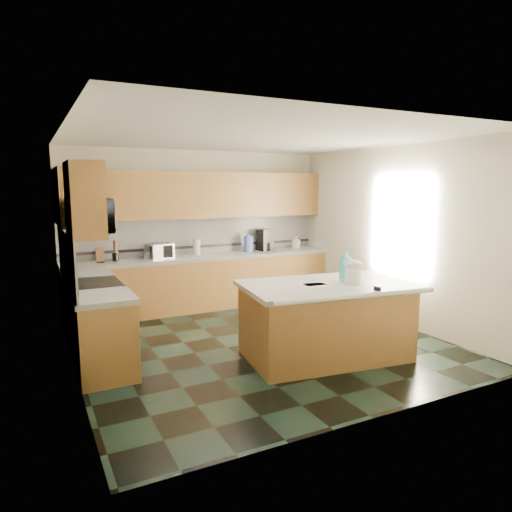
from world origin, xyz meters
TOP-DOWN VIEW (x-y plane):
  - floor at (0.00, 0.00)m, footprint 4.60×4.60m
  - ceiling at (0.00, 0.00)m, footprint 4.60×4.60m
  - wall_back at (0.00, 2.32)m, footprint 4.60×0.04m
  - wall_front at (0.00, -2.32)m, footprint 4.60×0.04m
  - wall_left at (-2.32, 0.00)m, footprint 0.04×4.60m
  - wall_right at (2.32, 0.00)m, footprint 0.04×4.60m
  - back_base_cab at (0.00, 2.00)m, footprint 4.60×0.60m
  - back_countertop at (0.00, 2.00)m, footprint 4.60×0.64m
  - back_upper_cab at (0.00, 2.13)m, footprint 4.60×0.33m
  - back_backsplash at (0.00, 2.29)m, footprint 4.60×0.02m
  - back_accent_band at (0.00, 2.28)m, footprint 4.60×0.01m
  - left_base_cab_rear at (-2.00, 1.29)m, footprint 0.60×0.82m
  - left_counter_rear at (-2.00, 1.29)m, footprint 0.64×0.82m
  - left_base_cab_front at (-2.00, -0.24)m, footprint 0.60×0.72m
  - left_counter_front at (-2.00, -0.24)m, footprint 0.64×0.72m
  - left_backsplash at (-2.29, 0.55)m, footprint 0.02×2.30m
  - left_accent_band at (-2.28, 0.55)m, footprint 0.01×2.30m
  - left_upper_cab_rear at (-2.13, 1.42)m, footprint 0.33×1.09m
  - left_upper_cab_front at (-2.13, -0.24)m, footprint 0.33×0.72m
  - range_body at (-2.00, 0.50)m, footprint 0.60×0.76m
  - range_oven_door at (-1.71, 0.50)m, footprint 0.02×0.68m
  - range_cooktop at (-2.00, 0.50)m, footprint 0.62×0.78m
  - range_handle at (-1.68, 0.50)m, footprint 0.02×0.66m
  - range_backguard at (-2.26, 0.50)m, footprint 0.06×0.76m
  - microwave at (-2.00, 0.50)m, footprint 0.50×0.73m
  - island_base at (0.50, -0.84)m, footprint 2.02×1.32m
  - island_top at (0.50, -0.84)m, footprint 2.13×1.43m
  - island_bullnose at (0.50, -1.43)m, footprint 1.98×0.32m
  - treat_jar at (0.76, -1.01)m, footprint 0.19×0.19m
  - treat_jar_lid at (0.76, -1.01)m, footprint 0.21×0.21m
  - treat_jar_knob at (0.76, -1.01)m, footprint 0.07×0.02m
  - treat_jar_knob_end_l at (0.73, -1.01)m, footprint 0.04×0.04m
  - treat_jar_knob_end_r at (0.80, -1.01)m, footprint 0.04×0.04m
  - soap_bottle_island at (0.80, -0.81)m, footprint 0.17×0.17m
  - paper_sheet_a at (0.33, -0.85)m, footprint 0.35×0.29m
  - paper_sheet_b at (0.35, -0.81)m, footprint 0.28×0.22m
  - clamp_body at (0.79, -1.41)m, footprint 0.05×0.09m
  - clamp_handle at (0.79, -1.46)m, footprint 0.01×0.06m
  - knife_block at (-1.69, 2.05)m, footprint 0.13×0.17m
  - utensil_crock at (-1.46, 2.08)m, footprint 0.11×0.11m
  - utensil_bundle at (-1.46, 2.08)m, footprint 0.06×0.06m
  - toaster_oven at (-0.76, 2.05)m, footprint 0.48×0.39m
  - toaster_oven_door at (-0.76, 1.92)m, footprint 0.37×0.01m
  - paper_towel at (-0.10, 2.10)m, footprint 0.12×0.12m
  - paper_towel_base at (-0.10, 2.10)m, footprint 0.18×0.18m
  - water_jug at (0.87, 2.06)m, footprint 0.17×0.17m
  - water_jug_neck at (0.87, 2.06)m, footprint 0.08×0.08m
  - coffee_maker at (1.21, 2.08)m, footprint 0.26×0.28m
  - coffee_carafe at (1.21, 2.02)m, footprint 0.16×0.16m
  - soap_bottle_back at (1.87, 2.05)m, footprint 0.15×0.15m
  - soap_back_cap at (1.87, 2.05)m, footprint 0.02×0.02m
  - window_light_proxy at (2.29, -0.20)m, footprint 0.02×1.40m

SIDE VIEW (x-z plane):
  - floor at x=0.00m, z-range 0.00..0.00m
  - range_oven_door at x=-1.71m, z-range 0.12..0.68m
  - back_base_cab at x=0.00m, z-range 0.00..0.86m
  - left_base_cab_rear at x=-2.00m, z-range 0.00..0.86m
  - left_base_cab_front at x=-2.00m, z-range 0.00..0.86m
  - island_base at x=0.50m, z-range 0.00..0.86m
  - range_body at x=-2.00m, z-range 0.00..0.88m
  - range_handle at x=-1.68m, z-range 0.77..0.79m
  - back_countertop at x=0.00m, z-range 0.86..0.92m
  - left_counter_rear at x=-2.00m, z-range 0.86..0.92m
  - left_counter_front at x=-2.00m, z-range 0.86..0.92m
  - island_top at x=0.50m, z-range 0.86..0.92m
  - island_bullnose at x=0.50m, z-range 0.86..0.92m
  - range_cooktop at x=-2.00m, z-range 0.88..0.92m
  - clamp_handle at x=0.79m, z-range 0.90..0.92m
  - paper_sheet_a at x=0.33m, z-range 0.92..0.92m
  - paper_sheet_b at x=0.35m, z-range 0.92..0.92m
  - paper_towel_base at x=-0.10m, z-range 0.92..0.93m
  - clamp_body at x=0.79m, z-range 0.89..0.97m
  - utensil_crock at x=-1.46m, z-range 0.92..1.05m
  - coffee_carafe at x=1.21m, z-range 0.92..1.08m
  - treat_jar at x=0.76m, z-range 0.92..1.12m
  - range_backguard at x=-2.26m, z-range 0.93..1.11m
  - knife_block at x=-1.69m, z-range 0.91..1.15m
  - toaster_oven at x=-0.76m, z-range 0.92..1.16m
  - toaster_oven_door at x=-0.76m, z-range 0.94..1.14m
  - back_accent_band at x=0.00m, z-range 1.02..1.06m
  - left_accent_band at x=-2.28m, z-range 1.02..1.06m
  - soap_bottle_back at x=1.87m, z-range 0.92..1.17m
  - paper_towel at x=-0.10m, z-range 0.92..1.19m
  - water_jug at x=0.87m, z-range 0.92..1.20m
  - coffee_maker at x=1.21m, z-range 0.92..1.31m
  - soap_bottle_island at x=0.80m, z-range 0.92..1.32m
  - utensil_bundle at x=-1.46m, z-range 1.05..1.25m
  - treat_jar_lid at x=0.76m, z-range 1.09..1.22m
  - soap_back_cap at x=1.87m, z-range 1.17..1.20m
  - treat_jar_knob at x=0.76m, z-range 1.18..1.21m
  - treat_jar_knob_end_l at x=0.73m, z-range 1.18..1.21m
  - treat_jar_knob_end_r at x=0.80m, z-range 1.18..1.21m
  - water_jug_neck at x=0.87m, z-range 1.20..1.24m
  - back_backsplash at x=0.00m, z-range 0.92..1.55m
  - left_backsplash at x=-2.29m, z-range 0.92..1.55m
  - wall_back at x=0.00m, z-range 0.00..2.70m
  - wall_front at x=0.00m, z-range 0.00..2.70m
  - wall_left at x=-2.32m, z-range 0.00..2.70m
  - wall_right at x=2.32m, z-range 0.00..2.70m
  - window_light_proxy at x=2.29m, z-range 0.95..2.05m
  - microwave at x=-2.00m, z-range 1.53..1.94m
  - back_upper_cab at x=0.00m, z-range 1.55..2.33m
  - left_upper_cab_rear at x=-2.13m, z-range 1.55..2.33m
  - left_upper_cab_front at x=-2.13m, z-range 1.55..2.33m
  - ceiling at x=0.00m, z-range 2.70..2.70m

